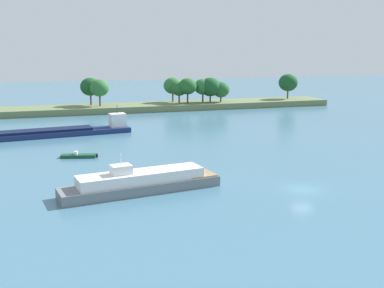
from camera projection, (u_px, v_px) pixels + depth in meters
The scene contains 5 objects.
ground_plane at pixel (303, 189), 58.43m from camera, with size 400.00×400.00×0.00m, color teal.
treeline_island at pixel (179, 98), 133.71m from camera, with size 93.67×11.88×9.24m.
cargo_barge at pixel (29, 134), 91.22m from camera, with size 42.17×9.89×5.59m.
white_riverboat at pixel (141, 182), 57.29m from camera, with size 20.28×7.04×5.06m.
small_motorboat at pixel (79, 156), 75.23m from camera, with size 5.91×2.95×1.00m.
Camera 1 is at (-29.68, -49.50, 17.49)m, focal length 43.79 mm.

